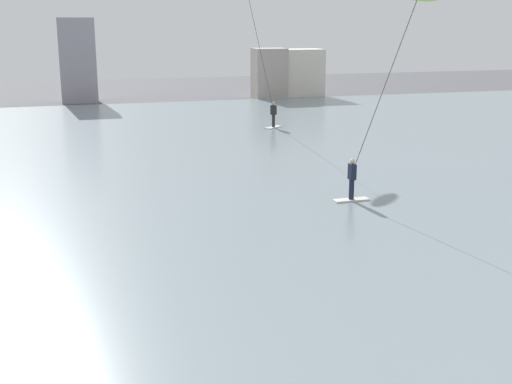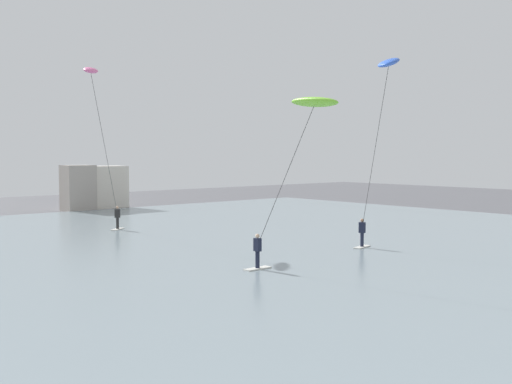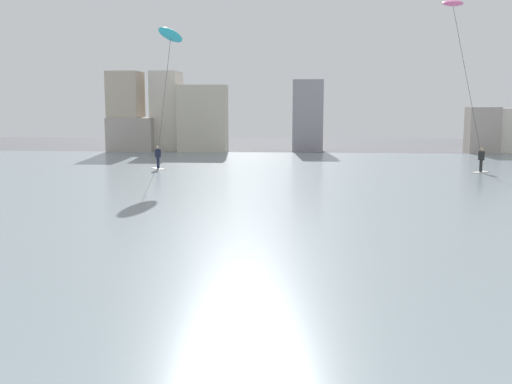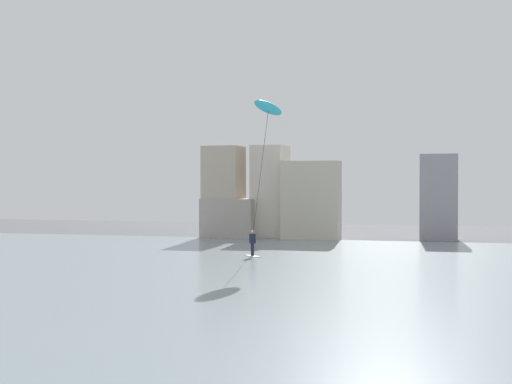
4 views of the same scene
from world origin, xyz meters
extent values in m
cube|color=gray|center=(0.00, 30.16, 0.05)|extent=(84.00, 52.00, 0.10)
cube|color=gray|center=(-0.50, 59.14, 3.46)|extent=(2.94, 2.31, 6.92)
cube|color=#A89E93|center=(15.59, 57.16, 2.17)|extent=(2.77, 2.24, 4.33)
cube|color=beige|center=(18.16, 57.46, 2.11)|extent=(4.69, 2.50, 4.21)
cube|color=silver|center=(10.83, 40.86, 0.13)|extent=(1.37, 1.21, 0.06)
cylinder|color=black|center=(10.83, 40.86, 0.55)|extent=(0.20, 0.20, 0.78)
cube|color=black|center=(10.83, 40.86, 1.24)|extent=(0.38, 0.40, 0.60)
sphere|color=tan|center=(10.83, 40.86, 1.65)|extent=(0.20, 0.20, 0.20)
cylinder|color=#333333|center=(9.45, 39.94, 5.91)|extent=(2.78, 1.85, 9.44)
cube|color=silver|center=(8.34, 23.11, 0.13)|extent=(1.41, 0.46, 0.06)
cylinder|color=#191E33|center=(8.34, 23.11, 0.55)|extent=(0.20, 0.20, 0.78)
cube|color=#191E33|center=(8.34, 23.11, 1.24)|extent=(0.22, 0.34, 0.60)
sphere|color=beige|center=(8.34, 23.11, 1.65)|extent=(0.20, 0.20, 0.20)
cylinder|color=#333333|center=(8.75, 21.72, 4.35)|extent=(0.84, 2.81, 6.33)
camera|label=1|loc=(-2.22, -0.15, 6.97)|focal=47.71mm
camera|label=2|loc=(-10.54, 1.57, 5.46)|focal=43.89mm
camera|label=3|loc=(-1.19, 0.25, 4.74)|focal=41.97mm
camera|label=4|loc=(1.51, -4.56, 4.79)|focal=54.36mm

